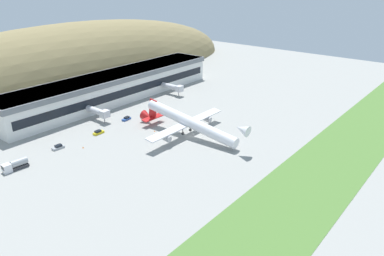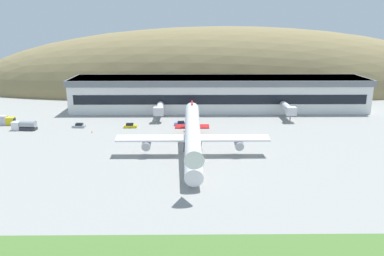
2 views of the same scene
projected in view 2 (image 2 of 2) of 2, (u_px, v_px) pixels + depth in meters
ground_plane at (194, 158)px, 96.56m from camera, size 358.28×358.28×0.00m
hill_backdrop at (225, 90)px, 194.81m from camera, size 263.23×63.33×64.36m
terminal_building at (218, 91)px, 149.28m from camera, size 116.37×19.92×12.90m
jetway_0 at (159, 109)px, 134.12m from camera, size 3.38×12.64×5.43m
jetway_1 at (288, 108)px, 134.49m from camera, size 3.38×12.77×5.43m
cargo_airplane at (193, 136)px, 96.51m from camera, size 40.15×50.54×10.88m
service_car_0 at (130, 126)px, 124.49m from camera, size 4.33×1.84×1.49m
service_car_1 at (180, 124)px, 127.27m from camera, size 4.22×2.05×1.42m
service_car_2 at (79, 126)px, 124.69m from camera, size 4.27×2.09×1.43m
fuel_truck at (3, 120)px, 127.73m from camera, size 8.07×2.54×3.17m
box_truck at (24, 125)px, 121.53m from camera, size 7.93×2.83×3.17m
traffic_cone_0 at (92, 132)px, 118.78m from camera, size 0.52×0.52×0.58m
traffic_cone_1 at (174, 140)px, 110.15m from camera, size 0.52×0.52×0.58m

